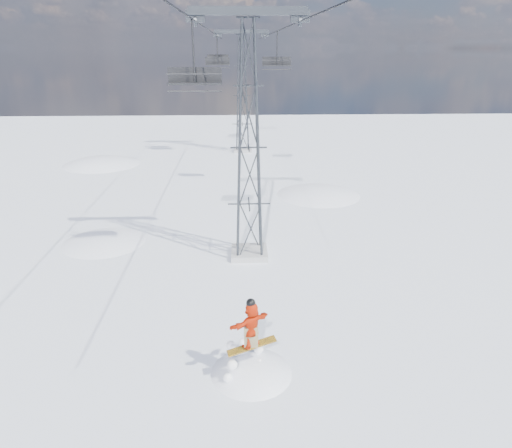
% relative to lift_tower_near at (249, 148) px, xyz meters
% --- Properties ---
extents(ground, '(120.00, 120.00, 0.00)m').
position_rel_lift_tower_near_xyz_m(ground, '(-0.80, -8.00, -5.47)').
color(ground, white).
rests_on(ground, ground).
extents(snow_terrain, '(39.00, 37.00, 22.00)m').
position_rel_lift_tower_near_xyz_m(snow_terrain, '(-5.57, 13.24, -15.06)').
color(snow_terrain, white).
rests_on(snow_terrain, ground).
extents(lift_tower_near, '(5.20, 1.80, 11.43)m').
position_rel_lift_tower_near_xyz_m(lift_tower_near, '(0.00, 0.00, 0.00)').
color(lift_tower_near, '#999999').
rests_on(lift_tower_near, ground).
extents(lift_tower_far, '(5.20, 1.80, 11.43)m').
position_rel_lift_tower_near_xyz_m(lift_tower_far, '(0.00, 25.00, 0.00)').
color(lift_tower_far, '#999999').
rests_on(lift_tower_far, ground).
extents(haul_cables, '(4.46, 51.00, 0.06)m').
position_rel_lift_tower_near_xyz_m(haul_cables, '(0.00, 11.50, 5.38)').
color(haul_cables, black).
rests_on(haul_cables, ground).
extents(snowboarder_jump, '(4.40, 4.40, 6.84)m').
position_rel_lift_tower_near_xyz_m(snowboarder_jump, '(-0.17, -8.94, -7.11)').
color(snowboarder_jump, white).
rests_on(snowboarder_jump, ground).
extents(lift_chair_near, '(2.17, 0.63, 2.70)m').
position_rel_lift_tower_near_xyz_m(lift_chair_near, '(-2.20, -1.62, 3.22)').
color(lift_chair_near, black).
rests_on(lift_chair_near, ground).
extents(lift_chair_mid, '(1.95, 0.56, 2.41)m').
position_rel_lift_tower_near_xyz_m(lift_chair_mid, '(2.20, 11.44, 3.45)').
color(lift_chair_mid, black).
rests_on(lift_chair_mid, ground).
extents(lift_chair_far, '(1.94, 0.56, 2.40)m').
position_rel_lift_tower_near_xyz_m(lift_chair_far, '(-2.20, 23.31, 3.46)').
color(lift_chair_far, black).
rests_on(lift_chair_far, ground).
extents(lift_chair_extra, '(2.20, 0.63, 2.73)m').
position_rel_lift_tower_near_xyz_m(lift_chair_extra, '(-2.20, 22.37, 3.20)').
color(lift_chair_extra, black).
rests_on(lift_chair_extra, ground).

